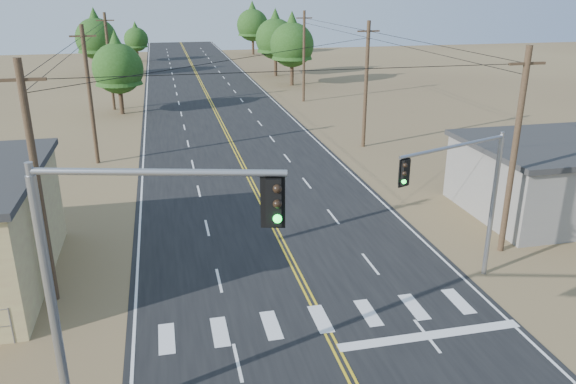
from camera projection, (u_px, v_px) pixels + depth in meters
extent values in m
cube|color=black|center=(241.00, 161.00, 42.40)|extent=(15.00, 200.00, 0.02)
cylinder|color=gray|center=(11.00, 326.00, 20.52)|extent=(0.06, 0.06, 1.50)
cylinder|color=#4C3826|center=(38.00, 187.00, 22.02)|extent=(0.30, 0.30, 10.00)
cube|color=#4C3826|center=(21.00, 80.00, 20.57)|extent=(1.80, 0.12, 0.12)
cylinder|color=#4C3826|center=(90.00, 96.00, 40.33)|extent=(0.30, 0.30, 10.00)
cube|color=#4C3826|center=(83.00, 36.00, 38.89)|extent=(1.80, 0.12, 0.12)
cylinder|color=#4C3826|center=(110.00, 62.00, 58.64)|extent=(0.30, 0.30, 10.00)
cube|color=#4C3826|center=(105.00, 20.00, 57.20)|extent=(1.80, 0.12, 0.12)
cylinder|color=#4C3826|center=(514.00, 154.00, 26.39)|extent=(0.30, 0.30, 10.00)
cube|color=#4C3826|center=(527.00, 64.00, 24.94)|extent=(1.80, 0.12, 0.12)
cylinder|color=#4C3826|center=(366.00, 86.00, 44.70)|extent=(0.30, 0.30, 10.00)
cube|color=#4C3826|center=(369.00, 31.00, 43.26)|extent=(1.80, 0.12, 0.12)
cylinder|color=#4C3826|center=(304.00, 57.00, 63.01)|extent=(0.30, 0.30, 10.00)
cube|color=#4C3826|center=(304.00, 18.00, 61.57)|extent=(1.80, 0.12, 0.12)
cylinder|color=gray|center=(53.00, 313.00, 15.38)|extent=(0.27, 0.27, 7.97)
cylinder|color=gray|center=(30.00, 175.00, 14.01)|extent=(0.21, 0.21, 0.68)
cylinder|color=gray|center=(158.00, 172.00, 13.89)|extent=(6.27, 1.78, 0.18)
cube|color=black|center=(274.00, 201.00, 14.07)|extent=(0.47, 0.43, 1.25)
sphere|color=black|center=(277.00, 189.00, 13.76)|extent=(0.23, 0.23, 0.23)
sphere|color=black|center=(277.00, 204.00, 13.89)|extent=(0.23, 0.23, 0.23)
sphere|color=#0CE533|center=(277.00, 219.00, 14.03)|extent=(0.23, 0.23, 0.23)
cylinder|color=gray|center=(492.00, 209.00, 24.73)|extent=(0.22, 0.22, 6.40)
cylinder|color=gray|center=(502.00, 138.00, 23.63)|extent=(0.16, 0.16, 0.55)
cylinder|color=gray|center=(454.00, 146.00, 22.10)|extent=(5.54, 2.16, 0.15)
cube|color=black|center=(404.00, 172.00, 20.95)|extent=(0.40, 0.37, 1.01)
sphere|color=black|center=(405.00, 165.00, 20.68)|extent=(0.18, 0.18, 0.18)
sphere|color=black|center=(405.00, 173.00, 20.79)|extent=(0.18, 0.18, 0.18)
sphere|color=#0CE533|center=(404.00, 182.00, 20.90)|extent=(0.18, 0.18, 0.18)
cylinder|color=#3F2D1E|center=(121.00, 99.00, 57.82)|extent=(0.45, 0.45, 3.04)
cone|color=#1F4212|center=(117.00, 57.00, 56.36)|extent=(4.73, 4.73, 5.41)
sphere|color=#1F4212|center=(118.00, 68.00, 56.74)|extent=(5.07, 5.07, 5.07)
cylinder|color=#3F2D1E|center=(99.00, 64.00, 82.15)|extent=(0.43, 0.43, 3.52)
cone|color=#1F4212|center=(95.00, 30.00, 80.47)|extent=(5.48, 5.48, 6.26)
sphere|color=#1F4212|center=(96.00, 39.00, 80.90)|extent=(5.87, 5.87, 5.87)
cylinder|color=#3F2D1E|center=(137.00, 54.00, 98.83)|extent=(0.41, 0.41, 2.48)
cone|color=#1F4212|center=(136.00, 34.00, 97.64)|extent=(3.86, 3.86, 4.41)
sphere|color=#1F4212|center=(136.00, 39.00, 97.95)|extent=(4.13, 4.13, 4.13)
cylinder|color=#3F2D1E|center=(292.00, 72.00, 74.70)|extent=(0.50, 0.50, 3.45)
cone|color=#1F4212|center=(292.00, 35.00, 73.06)|extent=(5.36, 5.36, 6.13)
sphere|color=#1F4212|center=(292.00, 45.00, 73.49)|extent=(5.75, 5.75, 5.75)
cylinder|color=#3F2D1E|center=(276.00, 64.00, 82.72)|extent=(0.48, 0.48, 3.47)
cone|color=#1F4212|center=(275.00, 30.00, 81.07)|extent=(5.40, 5.40, 6.17)
sphere|color=#1F4212|center=(275.00, 39.00, 81.50)|extent=(5.79, 5.79, 5.79)
cylinder|color=#3F2D1E|center=(253.00, 45.00, 108.89)|extent=(0.48, 0.48, 3.61)
cone|color=#1F4212|center=(252.00, 18.00, 107.16)|extent=(5.62, 5.62, 6.42)
sphere|color=#1F4212|center=(253.00, 25.00, 107.61)|extent=(6.02, 6.02, 6.02)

